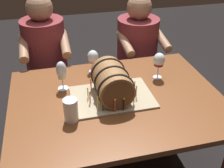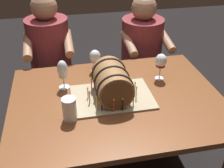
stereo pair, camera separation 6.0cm
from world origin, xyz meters
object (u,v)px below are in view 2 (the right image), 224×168
at_px(barrel_cake, 112,84).
at_px(dining_table, 117,111).
at_px(person_seated_left, 52,69).
at_px(beer_pint, 70,110).
at_px(person_seated_right, 141,62).
at_px(wine_glass_rose, 95,57).
at_px(wine_glass_red, 161,62).
at_px(wine_glass_white, 63,71).

bearing_deg(barrel_cake, dining_table, -13.92).
relative_size(dining_table, person_seated_left, 1.08).
height_order(barrel_cake, beer_pint, barrel_cake).
xyz_separation_m(barrel_cake, person_seated_right, (0.43, 0.79, -0.30)).
height_order(dining_table, wine_glass_rose, wine_glass_rose).
bearing_deg(wine_glass_red, person_seated_left, 139.53).
relative_size(dining_table, wine_glass_white, 6.63).
xyz_separation_m(wine_glass_rose, wine_glass_red, (0.41, -0.19, 0.02)).
height_order(wine_glass_red, person_seated_right, person_seated_right).
distance_m(person_seated_left, person_seated_right, 0.80).
xyz_separation_m(barrel_cake, person_seated_left, (-0.37, 0.79, -0.28)).
bearing_deg(wine_glass_rose, dining_table, -77.48).
bearing_deg(dining_table, barrel_cake, 166.08).
bearing_deg(wine_glass_white, dining_table, -30.70).
bearing_deg(beer_pint, dining_table, 26.36).
height_order(wine_glass_red, person_seated_left, person_seated_left).
relative_size(wine_glass_rose, person_seated_right, 0.14).
xyz_separation_m(dining_table, beer_pint, (-0.30, -0.15, 0.17)).
height_order(wine_glass_red, beer_pint, wine_glass_red).
bearing_deg(wine_glass_rose, wine_glass_red, -24.56).
bearing_deg(person_seated_left, beer_pint, -83.57).
relative_size(wine_glass_rose, beer_pint, 1.22).
bearing_deg(person_seated_left, wine_glass_rose, -53.71).
relative_size(wine_glass_rose, wine_glass_red, 0.89).
bearing_deg(wine_glass_white, wine_glass_rose, 36.96).
distance_m(wine_glass_rose, person_seated_right, 0.72).
xyz_separation_m(barrel_cake, wine_glass_white, (-0.28, 0.18, 0.02)).
bearing_deg(person_seated_right, wine_glass_rose, -137.65).
height_order(dining_table, beer_pint, beer_pint).
bearing_deg(wine_glass_red, barrel_cake, -156.02).
xyz_separation_m(barrel_cake, beer_pint, (-0.27, -0.15, -0.04)).
bearing_deg(barrel_cake, person_seated_right, 61.35).
bearing_deg(dining_table, wine_glass_white, 149.30).
bearing_deg(wine_glass_red, person_seated_right, 83.86).
distance_m(wine_glass_white, beer_pint, 0.34).
bearing_deg(beer_pint, wine_glass_white, 92.65).
height_order(wine_glass_white, beer_pint, wine_glass_white).
distance_m(beer_pint, person_seated_left, 0.98).
height_order(wine_glass_rose, beer_pint, wine_glass_rose).
bearing_deg(person_seated_right, beer_pint, -126.46).
xyz_separation_m(wine_glass_white, person_seated_right, (0.71, 0.61, -0.32)).
distance_m(beer_pint, person_seated_right, 1.20).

